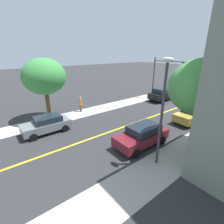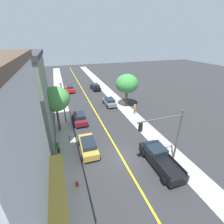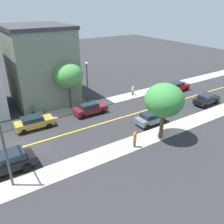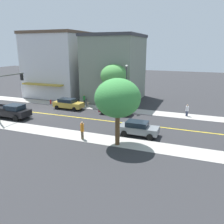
# 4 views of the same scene
# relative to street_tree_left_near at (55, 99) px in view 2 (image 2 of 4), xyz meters

# --- Properties ---
(ground_plane) EXTENTS (140.00, 140.00, 0.00)m
(ground_plane) POSITION_rel_street_tree_left_near_xyz_m (6.51, -8.73, -4.94)
(ground_plane) COLOR #2D2D30
(sidewalk_left) EXTENTS (2.57, 126.00, 0.01)m
(sidewalk_left) POSITION_rel_street_tree_left_near_xyz_m (0.62, -8.73, -4.94)
(sidewalk_left) COLOR #ADA8A0
(sidewalk_left) RESTS_ON ground
(sidewalk_right) EXTENTS (2.57, 126.00, 0.01)m
(sidewalk_right) POSITION_rel_street_tree_left_near_xyz_m (12.40, -8.73, -4.94)
(sidewalk_right) COLOR #ADA8A0
(sidewalk_right) RESTS_ON ground
(road_centerline_stripe) EXTENTS (0.20, 126.00, 0.00)m
(road_centerline_stripe) POSITION_rel_street_tree_left_near_xyz_m (6.51, -8.73, -4.94)
(road_centerline_stripe) COLOR yellow
(road_centerline_stripe) RESTS_ON ground
(pale_office_building) EXTENTS (10.58, 8.93, 11.23)m
(pale_office_building) POSITION_rel_street_tree_left_near_xyz_m (-5.88, -2.06, 0.69)
(pale_office_building) COLOR gray
(pale_office_building) RESTS_ON ground
(street_tree_left_near) EXTENTS (4.03, 4.03, 6.67)m
(street_tree_left_near) POSITION_rel_street_tree_left_near_xyz_m (0.00, 0.00, 0.00)
(street_tree_left_near) COLOR brown
(street_tree_left_near) RESTS_ON ground
(street_tree_right_corner) EXTENTS (4.27, 4.27, 6.40)m
(street_tree_right_corner) POSITION_rel_street_tree_left_near_xyz_m (13.09, 5.29, -0.38)
(street_tree_right_corner) COLOR brown
(street_tree_right_corner) RESTS_ON ground
(fire_hydrant) EXTENTS (0.44, 0.24, 0.81)m
(fire_hydrant) POSITION_rel_street_tree_left_near_xyz_m (1.11, -10.86, -4.54)
(fire_hydrant) COLOR red
(fire_hydrant) RESTS_ON ground
(parking_meter) EXTENTS (0.12, 0.18, 1.36)m
(parking_meter) POSITION_rel_street_tree_left_near_xyz_m (1.08, -4.18, -4.04)
(parking_meter) COLOR #4C4C51
(parking_meter) RESTS_ON ground
(traffic_light_mast) EXTENTS (5.13, 0.32, 6.14)m
(traffic_light_mast) POSITION_rel_street_tree_left_near_xyz_m (10.41, -10.72, -0.83)
(traffic_light_mast) COLOR #474C47
(traffic_light_mast) RESTS_ON ground
(street_lamp) EXTENTS (0.70, 0.36, 6.70)m
(street_lamp) POSITION_rel_street_tree_left_near_xyz_m (1.04, 2.30, -0.82)
(street_lamp) COLOR #38383D
(street_lamp) RESTS_ON ground
(red_sedan_left_curb) EXTENTS (2.12, 4.74, 1.57)m
(red_sedan_left_curb) POSITION_rel_street_tree_left_near_xyz_m (3.24, 18.46, -4.11)
(red_sedan_left_curb) COLOR red
(red_sedan_left_curb) RESTS_ON ground
(gold_sedan_left_curb) EXTENTS (2.10, 4.58, 1.58)m
(gold_sedan_left_curb) POSITION_rel_street_tree_left_near_xyz_m (3.10, -6.24, -4.11)
(gold_sedan_left_curb) COLOR #B29338
(gold_sedan_left_curb) RESTS_ON ground
(black_sedan_right_curb) EXTENTS (2.15, 4.40, 1.59)m
(black_sedan_right_curb) POSITION_rel_street_tree_left_near_xyz_m (9.77, 17.79, -4.12)
(black_sedan_right_curb) COLOR black
(black_sedan_right_curb) RESTS_ON ground
(grey_sedan_right_curb) EXTENTS (1.99, 4.14, 1.53)m
(grey_sedan_right_curb) POSITION_rel_street_tree_left_near_xyz_m (9.98, 6.55, -4.14)
(grey_sedan_right_curb) COLOR slate
(grey_sedan_right_curb) RESTS_ON ground
(maroon_sedan_left_curb) EXTENTS (2.14, 4.51, 1.63)m
(maroon_sedan_left_curb) POSITION_rel_street_tree_left_near_xyz_m (3.20, 1.42, -4.09)
(maroon_sedan_left_curb) COLOR maroon
(maroon_sedan_left_curb) RESTS_ON ground
(black_pickup_truck) EXTENTS (2.28, 5.98, 1.85)m
(black_pickup_truck) POSITION_rel_street_tree_left_near_xyz_m (9.88, -11.01, -4.01)
(black_pickup_truck) COLOR black
(black_pickup_truck) RESTS_ON ground
(pedestrian_white_shirt) EXTENTS (0.40, 0.40, 1.61)m
(pedestrian_white_shirt) POSITION_rel_street_tree_left_near_xyz_m (0.63, 10.86, -4.10)
(pedestrian_white_shirt) COLOR #33384C
(pedestrian_white_shirt) RESTS_ON ground
(pedestrian_green_shirt) EXTENTS (0.37, 0.37, 1.63)m
(pedestrian_green_shirt) POSITION_rel_street_tree_left_near_xyz_m (-0.35, -5.33, -4.09)
(pedestrian_green_shirt) COLOR black
(pedestrian_green_shirt) RESTS_ON ground
(pedestrian_orange_shirt) EXTENTS (0.36, 0.36, 1.86)m
(pedestrian_orange_shirt) POSITION_rel_street_tree_left_near_xyz_m (13.08, 1.49, -3.95)
(pedestrian_orange_shirt) COLOR brown
(pedestrian_orange_shirt) RESTS_ON ground
(small_dog) EXTENTS (0.63, 0.71, 0.58)m
(small_dog) POSITION_rel_street_tree_left_near_xyz_m (-0.17, -4.54, -4.56)
(small_dog) COLOR #C6B28C
(small_dog) RESTS_ON ground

